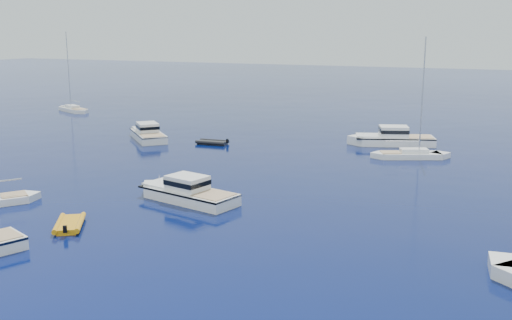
% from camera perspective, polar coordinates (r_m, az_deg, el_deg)
% --- Properties ---
extents(ground, '(400.00, 400.00, 0.00)m').
position_cam_1_polar(ground, '(33.67, -23.43, -11.19)').
color(ground, '#09165A').
rests_on(ground, ground).
extents(motor_cruiser_centre, '(10.09, 4.99, 2.54)m').
position_cam_1_polar(motor_cruiser_centre, '(46.38, -6.76, -3.87)').
color(motor_cruiser_centre, silver).
rests_on(motor_cruiser_centre, ground).
extents(motor_cruiser_far_l, '(9.22, 9.02, 2.59)m').
position_cam_1_polar(motor_cruiser_far_l, '(73.36, -10.39, 2.00)').
color(motor_cruiser_far_l, silver).
rests_on(motor_cruiser_far_l, ground).
extents(motor_cruiser_distant, '(11.08, 6.67, 2.78)m').
position_cam_1_polar(motor_cruiser_distant, '(70.28, 12.88, 1.45)').
color(motor_cruiser_distant, white).
rests_on(motor_cruiser_distant, ground).
extents(sailboat_centre, '(8.86, 5.68, 12.80)m').
position_cam_1_polar(sailboat_centre, '(63.40, 14.63, 0.20)').
color(sailboat_centre, white).
rests_on(sailboat_centre, ground).
extents(sailboat_far_l, '(9.18, 5.89, 13.27)m').
position_cam_1_polar(sailboat_far_l, '(101.74, -17.16, 4.49)').
color(sailboat_far_l, silver).
rests_on(sailboat_far_l, ground).
extents(tender_yellow, '(3.92, 4.40, 0.95)m').
position_cam_1_polar(tender_yellow, '(41.81, -17.49, -6.18)').
color(tender_yellow, orange).
rests_on(tender_yellow, ground).
extents(tender_grey_far, '(3.95, 2.37, 0.95)m').
position_cam_1_polar(tender_grey_far, '(69.03, -4.23, 1.53)').
color(tender_grey_far, black).
rests_on(tender_grey_far, ground).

